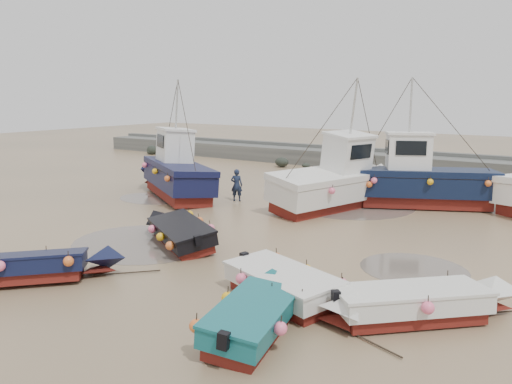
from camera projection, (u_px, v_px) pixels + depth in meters
ground at (222, 254)px, 17.25m from camera, size 120.00×120.00×0.00m
seawall at (414, 164)px, 35.04m from camera, size 60.00×4.92×1.50m
puddle_a at (142, 243)px, 18.60m from camera, size 5.41×5.41×0.01m
puddle_b at (414, 269)px, 15.81m from camera, size 3.38×3.38×0.01m
puddle_c at (151, 198)px, 26.51m from camera, size 3.78×3.78×0.01m
puddle_d at (354, 205)px, 25.02m from camera, size 6.03×6.03×0.01m
dinghy_1 at (38, 263)px, 14.68m from camera, size 4.45×4.65×1.43m
dinghy_2 at (256, 309)px, 11.52m from camera, size 2.14×5.19×1.43m
dinghy_3 at (425, 299)px, 12.14m from camera, size 4.83×4.61×1.43m
dinghy_4 at (180, 228)px, 18.53m from camera, size 5.55×3.69×1.43m
dinghy_5 at (292, 285)px, 13.02m from camera, size 5.52×2.90×1.43m
cabin_boat_0 at (173, 171)px, 27.04m from camera, size 8.80×6.07×6.22m
cabin_boat_1 at (338, 180)px, 24.26m from camera, size 4.53×9.58×6.22m
cabin_boat_2 at (412, 179)px, 24.44m from camera, size 9.22×5.38×6.22m
person at (237, 201)px, 25.91m from camera, size 0.72×0.61×1.68m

